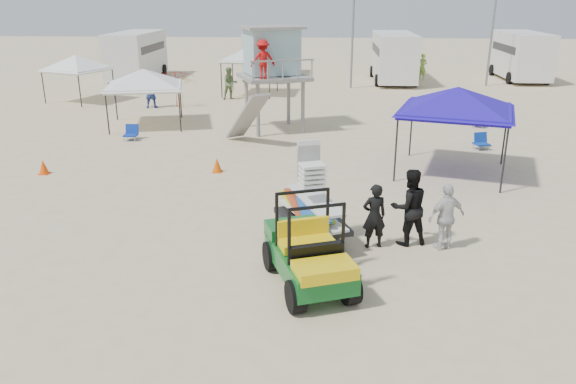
# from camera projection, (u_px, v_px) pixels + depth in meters

# --- Properties ---
(ground) EXTENTS (140.00, 140.00, 0.00)m
(ground) POSITION_uv_depth(u_px,v_px,m) (253.00, 303.00, 11.18)
(ground) COLOR beige
(ground) RESTS_ON ground
(utility_cart) EXTENTS (2.06, 2.83, 1.94)m
(utility_cart) POSITION_uv_depth(u_px,v_px,m) (308.00, 247.00, 11.55)
(utility_cart) COLOR #0E5A1F
(utility_cart) RESTS_ON ground
(surf_trailer) EXTENTS (2.02, 2.75, 2.22)m
(surf_trailer) POSITION_uv_depth(u_px,v_px,m) (311.00, 206.00, 13.74)
(surf_trailer) COLOR black
(surf_trailer) RESTS_ON ground
(man_left) EXTENTS (0.66, 0.51, 1.61)m
(man_left) POSITION_uv_depth(u_px,v_px,m) (374.00, 216.00, 13.40)
(man_left) COLOR black
(man_left) RESTS_ON ground
(man_mid) EXTENTS (1.09, 0.95, 1.92)m
(man_mid) POSITION_uv_depth(u_px,v_px,m) (409.00, 207.00, 13.53)
(man_mid) COLOR black
(man_mid) RESTS_ON ground
(man_right) EXTENTS (1.05, 0.77, 1.65)m
(man_right) POSITION_uv_depth(u_px,v_px,m) (446.00, 217.00, 13.29)
(man_right) COLOR silver
(man_right) RESTS_ON ground
(lifeguard_tower) EXTENTS (3.56, 3.56, 4.39)m
(lifeguard_tower) POSITION_uv_depth(u_px,v_px,m) (272.00, 55.00, 24.32)
(lifeguard_tower) COLOR gray
(lifeguard_tower) RESTS_ON ground
(canopy_blue) EXTENTS (4.28, 4.28, 3.34)m
(canopy_blue) POSITION_uv_depth(u_px,v_px,m) (458.00, 91.00, 18.39)
(canopy_blue) COLOR black
(canopy_blue) RESTS_ON ground
(canopy_white_a) EXTENTS (3.90, 3.90, 3.01)m
(canopy_white_a) POSITION_uv_depth(u_px,v_px,m) (143.00, 72.00, 25.31)
(canopy_white_a) COLOR black
(canopy_white_a) RESTS_ON ground
(canopy_white_b) EXTENTS (3.62, 3.62, 2.99)m
(canopy_white_b) POSITION_uv_depth(u_px,v_px,m) (76.00, 58.00, 31.12)
(canopy_white_b) COLOR black
(canopy_white_b) RESTS_ON ground
(canopy_white_c) EXTENTS (3.21, 3.21, 3.26)m
(canopy_white_c) POSITION_uv_depth(u_px,v_px,m) (250.00, 49.00, 33.22)
(canopy_white_c) COLOR black
(canopy_white_c) RESTS_ON ground
(umbrella_a) EXTENTS (2.81, 2.83, 1.97)m
(umbrella_a) POSITION_uv_depth(u_px,v_px,m) (176.00, 89.00, 29.98)
(umbrella_a) COLOR red
(umbrella_a) RESTS_ON ground
(umbrella_b) EXTENTS (2.33, 2.35, 1.60)m
(umbrella_b) POSITION_uv_depth(u_px,v_px,m) (182.00, 93.00, 29.94)
(umbrella_b) COLOR gold
(umbrella_b) RESTS_ON ground
(cone_near) EXTENTS (0.34, 0.34, 0.50)m
(cone_near) POSITION_uv_depth(u_px,v_px,m) (217.00, 165.00, 19.27)
(cone_near) COLOR #D65106
(cone_near) RESTS_ON ground
(cone_far) EXTENTS (0.34, 0.34, 0.50)m
(cone_far) POSITION_uv_depth(u_px,v_px,m) (43.00, 167.00, 19.06)
(cone_far) COLOR #F14907
(cone_far) RESTS_ON ground
(beach_chair_a) EXTENTS (0.56, 0.60, 0.64)m
(beach_chair_a) POSITION_uv_depth(u_px,v_px,m) (131.00, 132.00, 23.50)
(beach_chair_a) COLOR #0E2E98
(beach_chair_a) RESTS_ON ground
(beach_chair_b) EXTENTS (0.66, 0.72, 0.64)m
(beach_chair_b) POSITION_uv_depth(u_px,v_px,m) (481.00, 141.00, 22.13)
(beach_chair_b) COLOR #0E3698
(beach_chair_b) RESTS_ON ground
(beach_chair_c) EXTENTS (0.72, 0.81, 0.64)m
(beach_chair_c) POSITION_uv_depth(u_px,v_px,m) (479.00, 120.00, 25.78)
(beach_chair_c) COLOR #1711B8
(beach_chair_c) RESTS_ON ground
(rv_far_left) EXTENTS (2.64, 6.80, 3.25)m
(rv_far_left) POSITION_uv_depth(u_px,v_px,m) (136.00, 53.00, 39.51)
(rv_far_left) COLOR silver
(rv_far_left) RESTS_ON ground
(rv_mid_left) EXTENTS (2.65, 6.50, 3.25)m
(rv_mid_left) POSITION_uv_depth(u_px,v_px,m) (265.00, 52.00, 40.37)
(rv_mid_left) COLOR silver
(rv_mid_left) RESTS_ON ground
(rv_mid_right) EXTENTS (2.64, 7.00, 3.25)m
(rv_mid_right) POSITION_uv_depth(u_px,v_px,m) (394.00, 55.00, 38.40)
(rv_mid_right) COLOR silver
(rv_mid_right) RESTS_ON ground
(rv_far_right) EXTENTS (2.64, 6.60, 3.25)m
(rv_far_right) POSITION_uv_depth(u_px,v_px,m) (521.00, 54.00, 39.25)
(rv_far_right) COLOR silver
(rv_far_right) RESTS_ON ground
(light_pole_left) EXTENTS (0.14, 0.14, 8.00)m
(light_pole_left) POSITION_uv_depth(u_px,v_px,m) (353.00, 24.00, 35.03)
(light_pole_left) COLOR slate
(light_pole_left) RESTS_ON ground
(light_pole_right) EXTENTS (0.14, 0.14, 8.00)m
(light_pole_right) POSITION_uv_depth(u_px,v_px,m) (493.00, 23.00, 35.89)
(light_pole_right) COLOR slate
(light_pole_right) RESTS_ON ground
(distant_beachgoers) EXTENTS (17.28, 11.88, 1.84)m
(distant_beachgoers) POSITION_uv_depth(u_px,v_px,m) (238.00, 83.00, 32.41)
(distant_beachgoers) COLOR #94C148
(distant_beachgoers) RESTS_ON ground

